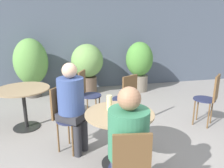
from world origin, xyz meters
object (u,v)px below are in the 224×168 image
(cafe_table_near, at_px, (119,125))
(potted_plant_2, at_px, (139,63))
(beer_glass_0, at_px, (131,105))
(bistro_chair_3, at_px, (210,95))
(seated_person_1, at_px, (128,140))
(beer_glass_1, at_px, (109,103))
(bistro_chair_1, at_px, (130,168))
(seated_person_0, at_px, (72,101))
(beer_glass_2, at_px, (118,112))
(potted_plant_0, at_px, (31,63))
(cafe_table_far, at_px, (24,97))
(bistro_chair_2, at_px, (126,95))
(bistro_chair_4, at_px, (87,91))
(bistro_chair_0, at_px, (64,112))
(potted_plant_1, at_px, (87,64))

(cafe_table_near, distance_m, potted_plant_2, 3.22)
(beer_glass_0, bearing_deg, potted_plant_2, 68.34)
(beer_glass_0, distance_m, potted_plant_2, 3.14)
(potted_plant_2, bearing_deg, bistro_chair_3, -77.88)
(seated_person_1, relative_size, beer_glass_1, 6.42)
(bistro_chair_1, height_order, seated_person_0, seated_person_0)
(beer_glass_2, relative_size, potted_plant_0, 0.10)
(bistro_chair_1, bearing_deg, cafe_table_far, -52.87)
(bistro_chair_2, xyz_separation_m, bistro_chair_4, (-0.63, 0.43, 0.00))
(cafe_table_far, bearing_deg, beer_glass_2, -49.99)
(cafe_table_near, distance_m, cafe_table_far, 1.86)
(cafe_table_near, bearing_deg, seated_person_0, 141.35)
(bistro_chair_3, bearing_deg, beer_glass_2, -17.61)
(cafe_table_near, bearing_deg, cafe_table_far, 134.09)
(bistro_chair_0, height_order, potted_plant_0, potted_plant_0)
(bistro_chair_1, bearing_deg, cafe_table_near, -90.00)
(bistro_chair_0, relative_size, bistro_chair_4, 1.00)
(beer_glass_2, height_order, potted_plant_2, potted_plant_2)
(cafe_table_far, bearing_deg, seated_person_1, -59.41)
(beer_glass_0, bearing_deg, bistro_chair_4, 104.80)
(seated_person_0, xyz_separation_m, beer_glass_2, (0.48, -0.57, 0.03))
(bistro_chair_2, bearing_deg, beer_glass_2, 41.77)
(bistro_chair_3, relative_size, potted_plant_2, 0.71)
(bistro_chair_4, distance_m, beer_glass_0, 1.51)
(cafe_table_near, distance_m, seated_person_1, 0.71)
(beer_glass_0, height_order, potted_plant_1, potted_plant_1)
(seated_person_0, bearing_deg, bistro_chair_1, -123.09)
(bistro_chair_2, height_order, seated_person_0, seated_person_0)
(cafe_table_near, height_order, potted_plant_0, potted_plant_0)
(bistro_chair_0, relative_size, seated_person_0, 0.73)
(bistro_chair_1, height_order, beer_glass_0, bistro_chair_1)
(seated_person_0, bearing_deg, bistro_chair_3, -44.55)
(bistro_chair_3, xyz_separation_m, seated_person_0, (-2.32, -0.28, 0.19))
(beer_glass_0, bearing_deg, beer_glass_2, -143.89)
(bistro_chair_0, height_order, bistro_chair_4, same)
(beer_glass_2, bearing_deg, cafe_table_near, 67.29)
(bistro_chair_2, xyz_separation_m, seated_person_1, (-0.50, -1.70, 0.18))
(seated_person_1, xyz_separation_m, beer_glass_1, (0.00, 0.79, 0.07))
(bistro_chair_4, height_order, potted_plant_0, potted_plant_0)
(seated_person_0, height_order, seated_person_1, seated_person_0)
(seated_person_0, xyz_separation_m, beer_glass_1, (0.44, -0.32, 0.05))
(cafe_table_near, xyz_separation_m, bistro_chair_3, (1.79, 0.71, 0.01))
(bistro_chair_3, xyz_separation_m, potted_plant_0, (-3.14, 2.35, 0.26))
(beer_glass_2, relative_size, potted_plant_1, 0.12)
(beer_glass_2, xyz_separation_m, potted_plant_1, (0.04, 3.19, -0.03))
(bistro_chair_1, relative_size, seated_person_1, 0.74)
(bistro_chair_1, relative_size, seated_person_0, 0.73)
(bistro_chair_1, bearing_deg, beer_glass_0, -99.51)
(bistro_chair_3, bearing_deg, beer_glass_1, -24.65)
(potted_plant_2, bearing_deg, bistro_chair_4, -136.16)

